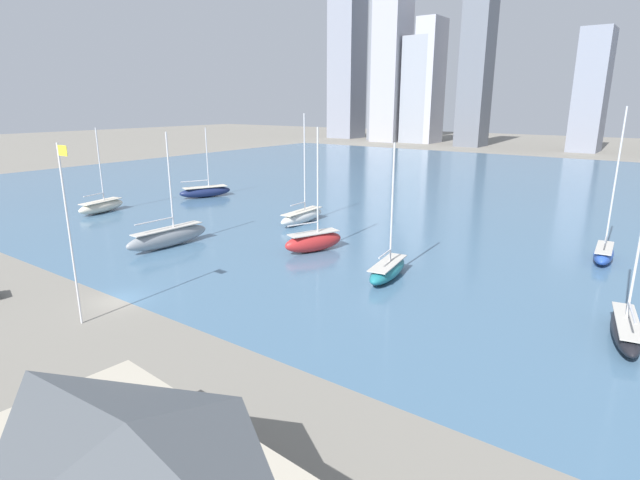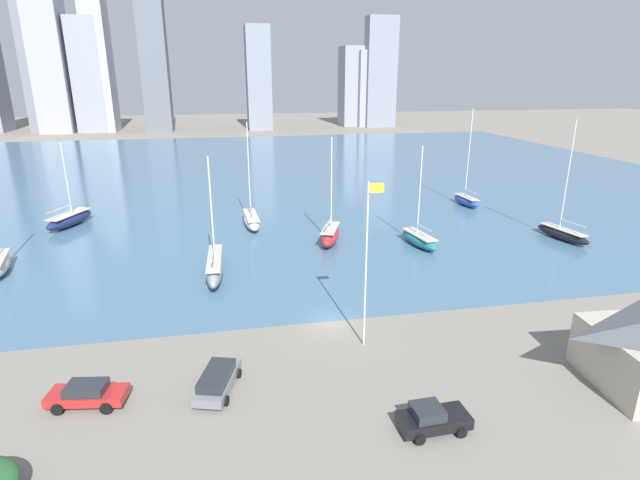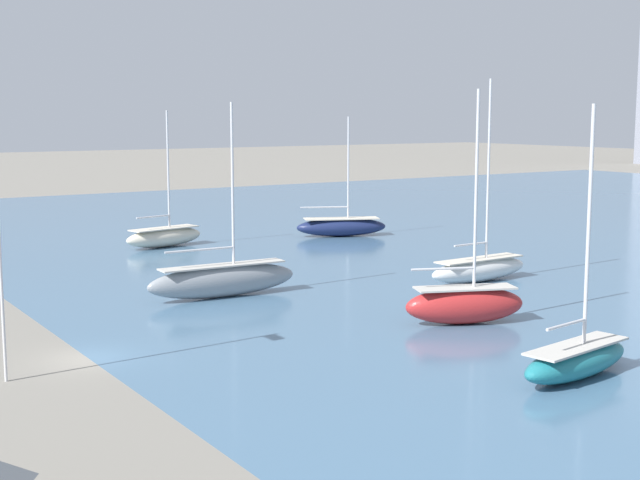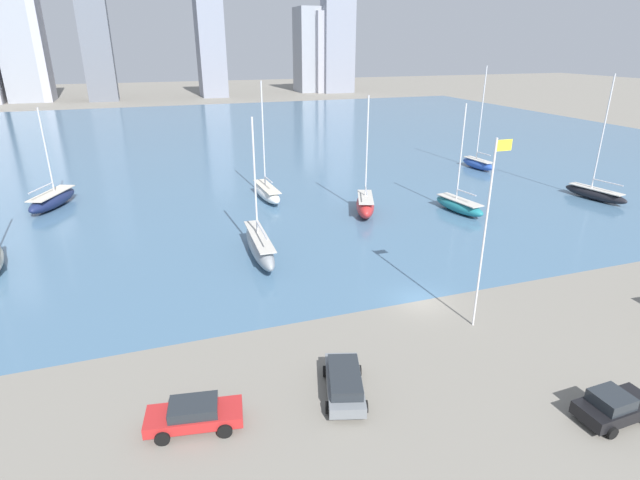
# 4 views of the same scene
# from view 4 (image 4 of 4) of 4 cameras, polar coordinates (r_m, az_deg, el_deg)

# --- Properties ---
(ground_plane) EXTENTS (500.00, 500.00, 0.00)m
(ground_plane) POSITION_cam_4_polar(r_m,az_deg,el_deg) (39.69, 11.38, -6.82)
(ground_plane) COLOR gray
(harbor_water) EXTENTS (180.00, 140.00, 0.00)m
(harbor_water) POSITION_cam_4_polar(r_m,az_deg,el_deg) (103.15, -8.65, 10.97)
(harbor_water) COLOR #476B89
(harbor_water) RESTS_ON ground_plane
(flag_pole) EXTENTS (1.24, 0.14, 13.21)m
(flag_pole) POSITION_cam_4_polar(r_m,az_deg,el_deg) (34.51, 18.40, 0.99)
(flag_pole) COLOR silver
(flag_pole) RESTS_ON ground_plane
(distant_city_skyline) EXTENTS (162.73, 23.63, 72.91)m
(distant_city_skyline) POSITION_cam_4_polar(r_m,az_deg,el_deg) (200.64, -26.65, 21.70)
(distant_city_skyline) COLOR gray
(distant_city_skyline) RESTS_ON ground_plane
(sailboat_white) EXTENTS (2.43, 9.11, 14.44)m
(sailboat_white) POSITION_cam_4_polar(r_m,az_deg,el_deg) (64.14, -6.08, 5.52)
(sailboat_white) COLOR white
(sailboat_white) RESTS_ON harbor_water
(sailboat_gray) EXTENTS (2.12, 10.54, 12.74)m
(sailboat_gray) POSITION_cam_4_polar(r_m,az_deg,el_deg) (46.38, -6.92, -0.64)
(sailboat_gray) COLOR gray
(sailboat_gray) RESTS_ON harbor_water
(sailboat_blue) EXTENTS (2.33, 7.00, 15.46)m
(sailboat_blue) POSITION_cam_4_polar(r_m,az_deg,el_deg) (83.66, 17.60, 8.42)
(sailboat_blue) COLOR #284CA8
(sailboat_blue) RESTS_ON harbor_water
(sailboat_black) EXTENTS (3.21, 8.46, 15.26)m
(sailboat_black) POSITION_cam_4_polar(r_m,az_deg,el_deg) (72.55, 28.94, 4.76)
(sailboat_black) COLOR black
(sailboat_black) RESTS_ON harbor_water
(sailboat_teal) EXTENTS (3.23, 7.74, 12.42)m
(sailboat_teal) POSITION_cam_4_polar(r_m,az_deg,el_deg) (60.94, 15.61, 3.89)
(sailboat_teal) COLOR #1E757F
(sailboat_teal) RESTS_ON harbor_water
(sailboat_red) EXTENTS (4.49, 7.30, 13.36)m
(sailboat_red) POSITION_cam_4_polar(r_m,az_deg,el_deg) (58.07, 5.18, 4.05)
(sailboat_red) COLOR #B72828
(sailboat_red) RESTS_ON harbor_water
(sailboat_navy) EXTENTS (5.74, 9.20, 11.74)m
(sailboat_navy) POSITION_cam_4_polar(r_m,az_deg,el_deg) (68.57, -28.25, 4.10)
(sailboat_navy) COLOR #19234C
(sailboat_navy) RESTS_ON harbor_water
(parked_pickup_black) EXTENTS (4.34, 2.38, 1.69)m
(parked_pickup_black) POSITION_cam_4_polar(r_m,az_deg,el_deg) (31.67, 30.58, -16.03)
(parked_pickup_black) COLOR black
(parked_pickup_black) RESTS_ON ground_plane
(parked_wagon_gray) EXTENTS (3.38, 5.46, 1.55)m
(parked_wagon_gray) POSITION_cam_4_polar(r_m,az_deg,el_deg) (29.23, 2.81, -15.84)
(parked_wagon_gray) COLOR slate
(parked_wagon_gray) RESTS_ON ground_plane
(parked_sedan_red) EXTENTS (5.16, 2.81, 1.53)m
(parked_sedan_red) POSITION_cam_4_polar(r_m,az_deg,el_deg) (27.93, -14.18, -18.75)
(parked_sedan_red) COLOR #B22323
(parked_sedan_red) RESTS_ON ground_plane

